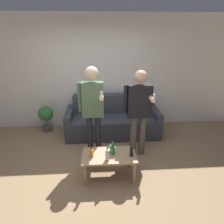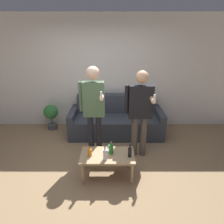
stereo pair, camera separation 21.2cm
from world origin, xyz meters
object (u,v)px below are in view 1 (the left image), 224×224
couch (113,120)px  person_standing_left (93,105)px  person_standing_right (139,108)px  coffee_table (109,157)px  bottle_orange (107,155)px

couch → person_standing_left: person_standing_left is taller
person_standing_left → person_standing_right: (0.85, 0.01, -0.07)m
person_standing_right → coffee_table: bearing=-132.9°
couch → person_standing_right: 1.23m
person_standing_right → person_standing_left: bearing=-179.0°
person_standing_left → couch: bearing=66.1°
coffee_table → bottle_orange: bottle_orange is taller
coffee_table → person_standing_left: 0.96m
couch → coffee_table: 1.60m
couch → bottle_orange: size_ratio=8.74×
coffee_table → person_standing_left: bearing=112.6°
couch → person_standing_right: (0.42, -0.95, 0.67)m
coffee_table → bottle_orange: size_ratio=3.57×
bottle_orange → couch: bearing=83.3°
couch → person_standing_right: person_standing_right is taller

